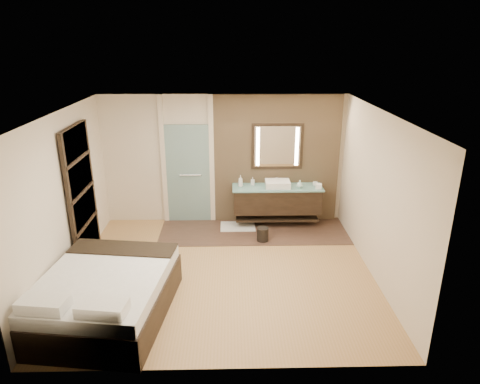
{
  "coord_description": "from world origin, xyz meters",
  "views": [
    {
      "loc": [
        0.14,
        -6.36,
        3.76
      ],
      "look_at": [
        0.3,
        0.6,
        1.23
      ],
      "focal_mm": 32.0,
      "sensor_mm": 36.0,
      "label": 1
    }
  ],
  "objects_px": {
    "bed": "(105,295)",
    "waste_bin": "(263,235)",
    "mirror_unit": "(277,146)",
    "vanity": "(277,199)"
  },
  "relations": [
    {
      "from": "mirror_unit",
      "to": "waste_bin",
      "type": "distance_m",
      "value": 1.84
    },
    {
      "from": "bed",
      "to": "mirror_unit",
      "type": "bearing_deg",
      "value": 57.69
    },
    {
      "from": "mirror_unit",
      "to": "waste_bin",
      "type": "relative_size",
      "value": 3.77
    },
    {
      "from": "vanity",
      "to": "mirror_unit",
      "type": "relative_size",
      "value": 1.75
    },
    {
      "from": "mirror_unit",
      "to": "bed",
      "type": "height_order",
      "value": "mirror_unit"
    },
    {
      "from": "waste_bin",
      "to": "mirror_unit",
      "type": "bearing_deg",
      "value": 70.85
    },
    {
      "from": "vanity",
      "to": "waste_bin",
      "type": "height_order",
      "value": "vanity"
    },
    {
      "from": "bed",
      "to": "waste_bin",
      "type": "height_order",
      "value": "bed"
    },
    {
      "from": "bed",
      "to": "waste_bin",
      "type": "distance_m",
      "value": 3.35
    },
    {
      "from": "bed",
      "to": "waste_bin",
      "type": "relative_size",
      "value": 8.22
    }
  ]
}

